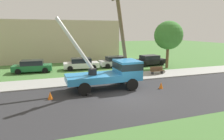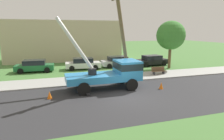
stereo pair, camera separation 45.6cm
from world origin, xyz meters
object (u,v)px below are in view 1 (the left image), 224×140
traffic_cone_curbside (126,80)px  parked_sedan_white (81,64)px  leaning_utility_pole (122,36)px  traffic_cone_ahead (161,85)px  utility_truck (113,72)px  parked_sedan_black (150,60)px  park_bench (157,71)px  traffic_cone_behind (50,96)px  parked_sedan_silver (116,61)px  parked_sedan_green (32,66)px  roadside_tree_far (168,35)px

traffic_cone_curbside → parked_sedan_white: 8.52m
leaning_utility_pole → traffic_cone_ahead: size_ratio=15.42×
utility_truck → parked_sedan_black: utility_truck is taller
parked_sedan_white → park_bench: bearing=-38.1°
traffic_cone_ahead → traffic_cone_behind: (-9.05, 0.24, 0.00)m
leaning_utility_pole → park_bench: 6.86m
traffic_cone_curbside → parked_sedan_silver: (1.92, 8.31, 0.43)m
parked_sedan_green → traffic_cone_curbside: bearing=-43.1°
utility_truck → leaning_utility_pole: size_ratio=0.78×
leaning_utility_pole → parked_sedan_white: leaning_utility_pole is taller
leaning_utility_pole → parked_sedan_white: (-2.34, 8.12, -3.71)m
parked_sedan_silver → leaning_utility_pole: bearing=-106.1°
utility_truck → leaning_utility_pole: 3.45m
parked_sedan_white → parked_sedan_silver: 4.77m
parked_sedan_black → roadside_tree_far: bearing=-67.3°
utility_truck → traffic_cone_behind: 5.49m
parked_sedan_silver → park_bench: parked_sedan_silver is taller
leaning_utility_pole → parked_sedan_black: size_ratio=1.90×
leaning_utility_pole → roadside_tree_far: 10.04m
parked_sedan_silver → park_bench: bearing=-66.3°
traffic_cone_ahead → roadside_tree_far: 10.67m
parked_sedan_green → traffic_cone_ahead: bearing=-45.2°
utility_truck → parked_sedan_silver: utility_truck is taller
traffic_cone_ahead → traffic_cone_curbside: size_ratio=1.00×
traffic_cone_curbside → parked_sedan_silver: size_ratio=0.13×
traffic_cone_ahead → utility_truck: bearing=158.5°
leaning_utility_pole → parked_sedan_silver: (2.42, 8.41, -3.71)m
utility_truck → traffic_cone_curbside: (1.77, 1.19, -1.13)m
utility_truck → roadside_tree_far: (9.77, 6.42, 2.83)m
parked_sedan_black → parked_sedan_silver: bearing=174.8°
parked_sedan_green → parked_sedan_white: same height
traffic_cone_ahead → parked_sedan_silver: parked_sedan_silver is taller
parked_sedan_green → park_bench: bearing=-24.1°
roadside_tree_far → parked_sedan_black: bearing=112.7°
parked_sedan_green → parked_sedan_white: (5.78, -0.06, 0.00)m
traffic_cone_ahead → traffic_cone_curbside: (-2.06, 2.69, 0.00)m
traffic_cone_behind → park_bench: (11.62, 4.61, 0.18)m
parked_sedan_green → parked_sedan_black: 15.53m
traffic_cone_behind → park_bench: size_ratio=0.35×
traffic_cone_behind → parked_sedan_silver: parked_sedan_silver is taller
traffic_cone_curbside → parked_sedan_white: size_ratio=0.12×
traffic_cone_ahead → parked_sedan_black: bearing=65.4°
leaning_utility_pole → traffic_cone_curbside: bearing=11.4°
traffic_cone_curbside → parked_sedan_white: parked_sedan_white is taller
parked_sedan_black → park_bench: bearing=-111.8°
traffic_cone_behind → parked_sedan_black: size_ratio=0.12×
parked_sedan_silver → roadside_tree_far: 7.68m
roadside_tree_far → traffic_cone_curbside: bearing=-146.8°
leaning_utility_pole → traffic_cone_behind: (-6.49, -2.35, -4.14)m
parked_sedan_black → park_bench: parked_sedan_black is taller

